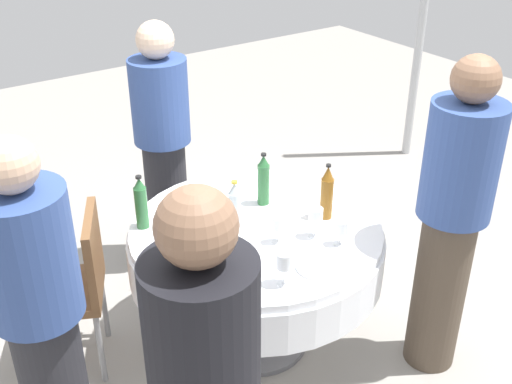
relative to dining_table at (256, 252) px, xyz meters
name	(u,v)px	position (x,y,z in m)	size (l,w,h in m)	color
ground_plane	(256,340)	(0.00, 0.00, -0.59)	(10.00, 10.00, 0.00)	gray
dining_table	(256,252)	(0.00, 0.00, 0.00)	(1.29, 1.29, 0.74)	white
bottle_green_far	(263,180)	(-0.17, 0.16, 0.29)	(0.06, 0.06, 0.29)	#2D6B38
bottle_amber_north	(327,193)	(0.13, 0.34, 0.29)	(0.06, 0.06, 0.30)	#8C5619
bottle_green_right	(141,203)	(-0.32, -0.46, 0.28)	(0.06, 0.06, 0.28)	#2D6B38
bottle_clear_mid	(235,206)	(-0.06, -0.09, 0.27)	(0.06, 0.06, 0.26)	silver
wine_glass_mid	(284,262)	(0.45, -0.17, 0.27)	(0.07, 0.07, 0.16)	white
wine_glass_near	(341,228)	(0.36, 0.24, 0.24)	(0.06, 0.06, 0.13)	white
wine_glass_outer	(279,224)	(0.18, 0.01, 0.25)	(0.06, 0.06, 0.14)	white
wine_glass_rear	(316,216)	(0.24, 0.18, 0.26)	(0.07, 0.07, 0.16)	white
plate_front	(192,215)	(-0.26, -0.22, 0.16)	(0.22, 0.22, 0.04)	white
plate_south	(222,263)	(0.18, -0.31, 0.16)	(0.21, 0.21, 0.04)	white
plate_east	(320,265)	(0.45, 0.04, 0.16)	(0.22, 0.22, 0.02)	white
knife_north	(233,183)	(-0.45, 0.16, 0.15)	(0.18, 0.02, 0.01)	silver
person_north	(452,218)	(0.63, 0.69, 0.28)	(0.34, 0.34, 1.65)	#4C3F33
person_right	(42,322)	(0.22, -1.13, 0.24)	(0.34, 0.34, 1.59)	#26262B
person_mid	(164,144)	(-0.99, 0.00, 0.23)	(0.34, 0.34, 1.56)	#26262B
chair_outer	(76,280)	(-0.39, -0.81, -0.07)	(0.53, 0.53, 0.87)	brown
tent_pole_main	(425,1)	(-1.24, 2.48, 0.73)	(0.07, 0.07, 2.63)	#B2B5B7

